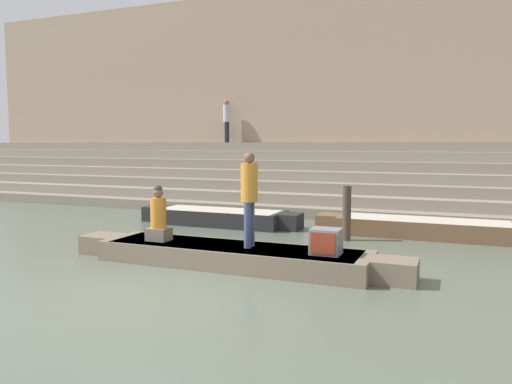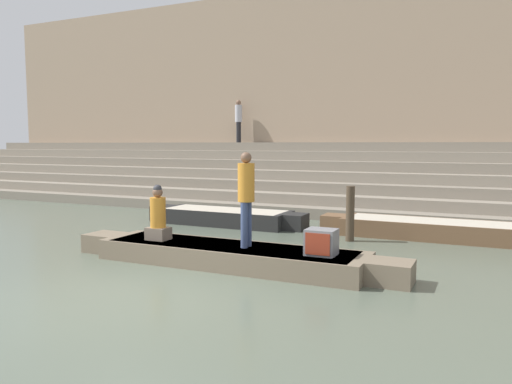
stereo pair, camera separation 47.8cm
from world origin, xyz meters
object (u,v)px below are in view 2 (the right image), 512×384
at_px(moored_boat_shore, 431,229).
at_px(rowboat_main, 229,255).
at_px(tv_set, 321,242).
at_px(moored_boat_distant, 225,216).
at_px(mooring_post, 350,214).
at_px(person_standing, 246,192).
at_px(person_on_steps, 239,118).
at_px(person_rowing, 158,217).

bearing_deg(moored_boat_shore, rowboat_main, -130.79).
bearing_deg(tv_set, moored_boat_shore, 74.04).
distance_m(tv_set, moored_boat_distant, 5.93).
height_order(moored_boat_distant, mooring_post, mooring_post).
bearing_deg(tv_set, moored_boat_distant, 135.05).
relative_size(rowboat_main, person_standing, 3.82).
bearing_deg(mooring_post, person_on_steps, 132.67).
bearing_deg(tv_set, person_rowing, -178.68).
relative_size(rowboat_main, tv_set, 13.09).
bearing_deg(rowboat_main, mooring_post, 66.11).
relative_size(person_standing, moored_boat_distant, 0.37).
bearing_deg(rowboat_main, person_rowing, -176.53).
bearing_deg(moored_boat_shore, person_standing, -127.72).
xyz_separation_m(moored_boat_shore, mooring_post, (-1.68, -1.19, 0.42)).
xyz_separation_m(tv_set, moored_boat_shore, (1.33, 4.51, -0.38)).
distance_m(rowboat_main, tv_set, 1.85).
bearing_deg(moored_boat_distant, person_rowing, -83.59).
bearing_deg(person_on_steps, rowboat_main, 67.62).
relative_size(moored_boat_distant, mooring_post, 3.68).
xyz_separation_m(rowboat_main, person_rowing, (-1.54, -0.09, 0.63)).
distance_m(moored_boat_shore, mooring_post, 2.10).
xyz_separation_m(person_rowing, mooring_post, (3.00, 3.37, -0.18)).
relative_size(person_rowing, tv_set, 2.16).
xyz_separation_m(rowboat_main, person_on_steps, (-5.06, 10.35, 3.14)).
height_order(moored_boat_shore, moored_boat_distant, same).
xyz_separation_m(tv_set, mooring_post, (-0.35, 3.32, 0.04)).
bearing_deg(tv_set, person_standing, 178.28).
bearing_deg(moored_boat_shore, person_rowing, -141.43).
xyz_separation_m(moored_boat_distant, person_on_steps, (-2.72, 6.18, 3.12)).
bearing_deg(moored_boat_distant, person_on_steps, 109.49).
bearing_deg(person_standing, person_on_steps, 107.15).
bearing_deg(person_rowing, tv_set, -0.50).
height_order(person_standing, mooring_post, person_standing).
xyz_separation_m(person_rowing, tv_set, (3.35, 0.05, -0.23)).
relative_size(rowboat_main, moored_boat_shore, 1.24).
distance_m(person_standing, mooring_post, 3.53).
bearing_deg(person_rowing, moored_boat_distant, 99.36).
relative_size(tv_set, mooring_post, 0.39).
distance_m(person_rowing, moored_boat_shore, 6.56).
relative_size(person_standing, moored_boat_shore, 0.32).
relative_size(person_rowing, moored_boat_shore, 0.20).
bearing_deg(mooring_post, tv_set, -83.99).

